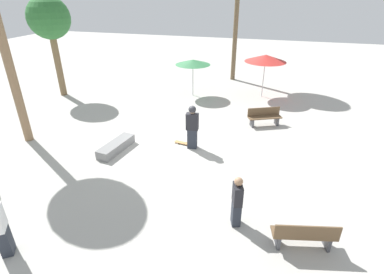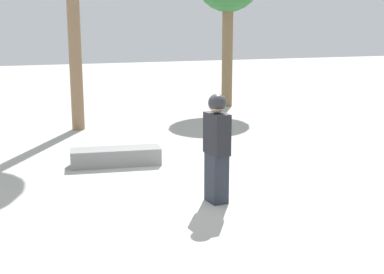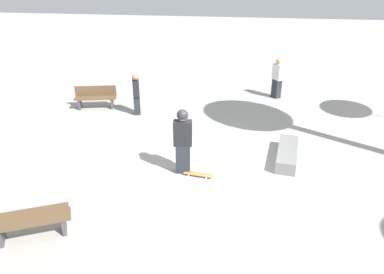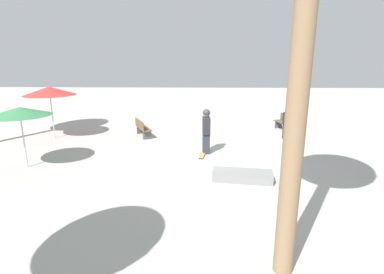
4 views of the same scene
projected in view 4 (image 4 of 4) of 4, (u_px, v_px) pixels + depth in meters
name	position (u px, v px, depth m)	size (l,w,h in m)	color
ground_plane	(207.00, 160.00, 11.60)	(60.00, 60.00, 0.00)	#B2AFA8
skater_main	(206.00, 130.00, 12.19)	(0.52, 0.32, 1.85)	#282D38
skateboard	(202.00, 155.00, 12.00)	(0.82, 0.31, 0.07)	#B7844C
concrete_ledge	(242.00, 176.00, 9.54)	(0.81, 1.95, 0.36)	gray
bench_near	(142.00, 128.00, 15.02)	(1.64, 1.08, 0.85)	#47474C
bench_far	(285.00, 123.00, 16.27)	(1.66, 0.79, 0.85)	#47474C
shade_umbrella_red	(49.00, 91.00, 14.25)	(2.41, 2.41, 2.52)	#B7B7BC
shade_umbrella_green	(20.00, 111.00, 10.33)	(2.07, 2.07, 2.19)	#B7B7BC
bystander_far	(287.00, 123.00, 14.47)	(0.35, 0.47, 1.55)	#282D38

